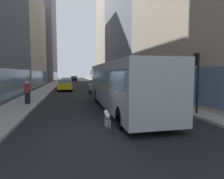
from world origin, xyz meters
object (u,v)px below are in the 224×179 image
Objects in this scene: car_yellow_taxi at (65,85)px; pedestrian_in_coat at (28,92)px; car_black_suv at (74,79)px; car_grey_wagon at (66,82)px; dalmatian_dog at (107,116)px; traffic_light_near at (197,73)px; transit_bus at (121,83)px; pedestrian_with_handbag at (27,92)px; car_white_van at (99,86)px.

car_yellow_taxi is 11.92m from pedestrian_in_coat.
car_grey_wagon is at bearing -94.70° from car_black_suv.
dalmatian_dog is at bearing -82.84° from car_yellow_taxi.
car_yellow_taxi is at bearing 113.96° from traffic_light_near.
transit_bus is at bearing 144.75° from traffic_light_near.
pedestrian_with_handbag is (-6.46, 2.90, -0.76)m from transit_bus.
car_white_van is at bearing -85.62° from car_black_suv.
car_yellow_taxi is 1.25× the size of traffic_light_near.
traffic_light_near is at bearing -35.25° from transit_bus.
transit_bus is 6.82× the size of pedestrian_in_coat.
car_white_van is at bearing 49.54° from pedestrian_in_coat.
transit_bus is 11.98× the size of dalmatian_dog.
pedestrian_in_coat is (-6.39, 3.03, -0.77)m from transit_bus.
transit_bus is 15.28m from car_yellow_taxi.
car_white_van and car_black_suv have the same top height.
traffic_light_near is (10.16, -5.52, 1.42)m from pedestrian_with_handbag.
car_black_suv is at bearing 97.81° from traffic_light_near.
pedestrian_with_handbag is at bearing -130.30° from car_white_van.
traffic_light_near is (10.09, -5.65, 1.43)m from pedestrian_in_coat.
pedestrian_with_handbag is at bearing 151.51° from traffic_light_near.
car_white_van is 9.84m from pedestrian_in_coat.
car_black_suv is at bearing 84.05° from pedestrian_with_handbag.
pedestrian_with_handbag is (-2.46, -19.49, 0.19)m from car_grey_wagon.
transit_bus reaches higher than car_yellow_taxi.
transit_bus is 2.43× the size of car_white_van.
car_white_van is 2.81× the size of pedestrian_with_handbag.
pedestrian_in_coat is (-2.39, -19.35, 0.19)m from car_grey_wagon.
traffic_light_near reaches higher than car_black_suv.
car_black_suv and car_yellow_taxi have the same top height.
car_grey_wagon is at bearing 82.97° from pedestrian_in_coat.
traffic_light_near reaches higher than dalmatian_dog.
pedestrian_in_coat is at bearing -130.46° from car_white_van.
pedestrian_with_handbag reaches higher than car_grey_wagon.
car_black_suv is (-2.40, 31.33, -0.01)m from car_white_van.
car_white_van is 1.12× the size of car_yellow_taxi.
traffic_light_near reaches higher than car_white_van.
traffic_light_near is (3.70, -2.61, 0.66)m from transit_bus.
car_black_suv is at bearing 90.91° from dalmatian_dog.
pedestrian_in_coat is at bearing -95.86° from car_black_suv.
car_grey_wagon is 2.38× the size of pedestrian_in_coat.
car_white_van is at bearing 49.70° from pedestrian_with_handbag.
car_grey_wagon reaches higher than dalmatian_dog.
car_black_suv is 4.25× the size of dalmatian_dog.
pedestrian_with_handbag is at bearing -119.85° from pedestrian_in_coat.
pedestrian_in_coat is (-3.99, -38.81, 0.19)m from car_black_suv.
car_grey_wagon is 4.19× the size of dalmatian_dog.
transit_bus is 3.39× the size of traffic_light_near.
traffic_light_near is (3.70, -13.13, 1.61)m from car_white_van.
dalmatian_dog is 0.57× the size of pedestrian_with_handbag.
car_grey_wagon is 2.38× the size of pedestrian_with_handbag.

